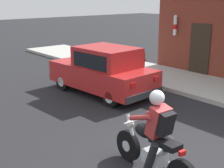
% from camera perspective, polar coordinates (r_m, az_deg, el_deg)
% --- Properties ---
extents(ground_plane, '(80.00, 80.00, 0.00)m').
position_cam_1_polar(ground_plane, '(6.31, 12.97, -14.29)').
color(ground_plane, black).
extents(sidewalk_curb, '(2.60, 22.00, 0.14)m').
position_cam_1_polar(sidewalk_curb, '(11.56, 15.42, -0.13)').
color(sidewalk_curb, '#ADAAA3').
rests_on(sidewalk_curb, ground).
extents(motorcycle_with_rider, '(0.59, 2.02, 1.62)m').
position_cam_1_polar(motorcycle_with_rider, '(5.57, 7.78, -10.40)').
color(motorcycle_with_rider, black).
rests_on(motorcycle_with_rider, ground).
extents(car_hatchback, '(1.85, 3.86, 1.57)m').
position_cam_1_polar(car_hatchback, '(10.19, -1.64, 2.38)').
color(car_hatchback, black).
rests_on(car_hatchback, ground).
extents(fire_hydrant, '(0.36, 0.24, 0.88)m').
position_cam_1_polar(fire_hydrant, '(12.54, 5.63, 3.95)').
color(fire_hydrant, red).
rests_on(fire_hydrant, sidewalk_curb).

